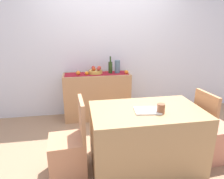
# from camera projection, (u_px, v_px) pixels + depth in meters

# --- Properties ---
(ground_plane) EXTENTS (6.40, 6.40, 0.02)m
(ground_plane) POSITION_uv_depth(u_px,v_px,m) (120.00, 142.00, 3.03)
(ground_plane) COLOR #9F7B5C
(ground_plane) RESTS_ON ground
(room_wall_rear) EXTENTS (6.40, 0.06, 2.70)m
(room_wall_rear) POSITION_uv_depth(u_px,v_px,m) (107.00, 43.00, 3.73)
(room_wall_rear) COLOR silver
(room_wall_rear) RESTS_ON ground
(sideboard_console) EXTENTS (1.19, 0.42, 0.83)m
(sideboard_console) POSITION_uv_depth(u_px,v_px,m) (97.00, 96.00, 3.73)
(sideboard_console) COLOR tan
(sideboard_console) RESTS_ON ground
(table_runner) EXTENTS (1.12, 0.32, 0.01)m
(table_runner) POSITION_uv_depth(u_px,v_px,m) (97.00, 74.00, 3.61)
(table_runner) COLOR maroon
(table_runner) RESTS_ON sideboard_console
(fruit_bowl) EXTENTS (0.24, 0.24, 0.06)m
(fruit_bowl) POSITION_uv_depth(u_px,v_px,m) (95.00, 72.00, 3.59)
(fruit_bowl) COLOR gold
(fruit_bowl) RESTS_ON table_runner
(apple_center) EXTENTS (0.07, 0.07, 0.07)m
(apple_center) POSITION_uv_depth(u_px,v_px,m) (93.00, 68.00, 3.61)
(apple_center) COLOR #A92E2F
(apple_center) RESTS_ON fruit_bowl
(apple_rear) EXTENTS (0.07, 0.07, 0.07)m
(apple_rear) POSITION_uv_depth(u_px,v_px,m) (94.00, 69.00, 3.52)
(apple_rear) COLOR #BD3A1B
(apple_rear) RESTS_ON fruit_bowl
(apple_upper) EXTENTS (0.07, 0.07, 0.07)m
(apple_upper) POSITION_uv_depth(u_px,v_px,m) (99.00, 68.00, 3.59)
(apple_upper) COLOR #BB381E
(apple_upper) RESTS_ON fruit_bowl
(apple_right) EXTENTS (0.07, 0.07, 0.07)m
(apple_right) POSITION_uv_depth(u_px,v_px,m) (99.00, 69.00, 3.52)
(apple_right) COLOR #A8302B
(apple_right) RESTS_ON fruit_bowl
(wine_bottle) EXTENTS (0.07, 0.07, 0.30)m
(wine_bottle) POSITION_uv_depth(u_px,v_px,m) (110.00, 67.00, 3.61)
(wine_bottle) COLOR #233D17
(wine_bottle) RESTS_ON sideboard_console
(ceramic_vase) EXTENTS (0.09, 0.09, 0.23)m
(ceramic_vase) POSITION_uv_depth(u_px,v_px,m) (117.00, 67.00, 3.63)
(ceramic_vase) COLOR slate
(ceramic_vase) RESTS_ON sideboard_console
(orange_loose_far) EXTENTS (0.06, 0.06, 0.06)m
(orange_loose_far) POSITION_uv_depth(u_px,v_px,m) (87.00, 73.00, 3.51)
(orange_loose_far) COLOR orange
(orange_loose_far) RESTS_ON sideboard_console
(orange_loose_near_bowl) EXTENTS (0.07, 0.07, 0.07)m
(orange_loose_near_bowl) POSITION_uv_depth(u_px,v_px,m) (126.00, 72.00, 3.59)
(orange_loose_near_bowl) COLOR orange
(orange_loose_near_bowl) RESTS_ON sideboard_console
(orange_loose_end) EXTENTS (0.08, 0.08, 0.08)m
(orange_loose_end) POSITION_uv_depth(u_px,v_px,m) (78.00, 73.00, 3.51)
(orange_loose_end) COLOR orange
(orange_loose_end) RESTS_ON sideboard_console
(dining_table) EXTENTS (1.27, 0.78, 0.74)m
(dining_table) POSITION_uv_depth(u_px,v_px,m) (145.00, 138.00, 2.42)
(dining_table) COLOR tan
(dining_table) RESTS_ON ground
(open_book) EXTENTS (0.30, 0.24, 0.02)m
(open_book) POSITION_uv_depth(u_px,v_px,m) (147.00, 111.00, 2.25)
(open_book) COLOR white
(open_book) RESTS_ON dining_table
(coffee_cup) EXTENTS (0.09, 0.09, 0.11)m
(coffee_cup) POSITION_uv_depth(u_px,v_px,m) (161.00, 109.00, 2.19)
(coffee_cup) COLOR brown
(coffee_cup) RESTS_ON dining_table
(chair_near_window) EXTENTS (0.43, 0.43, 0.90)m
(chair_near_window) POSITION_uv_depth(u_px,v_px,m) (69.00, 153.00, 2.30)
(chair_near_window) COLOR tan
(chair_near_window) RESTS_ON ground
(chair_by_corner) EXTENTS (0.43, 0.43, 0.90)m
(chair_by_corner) POSITION_uv_depth(u_px,v_px,m) (212.00, 139.00, 2.60)
(chair_by_corner) COLOR tan
(chair_by_corner) RESTS_ON ground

